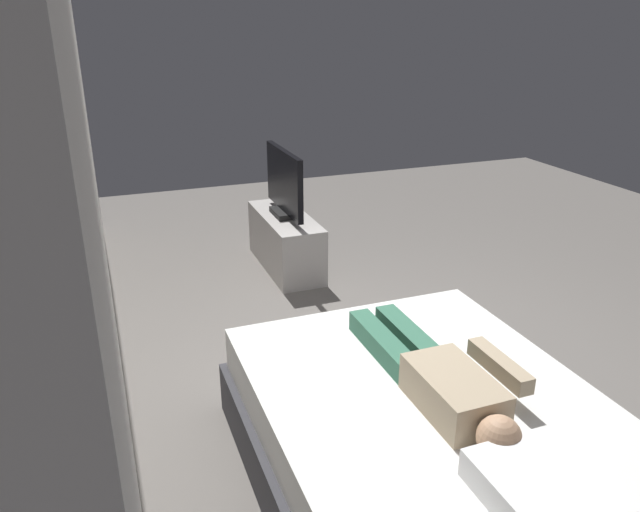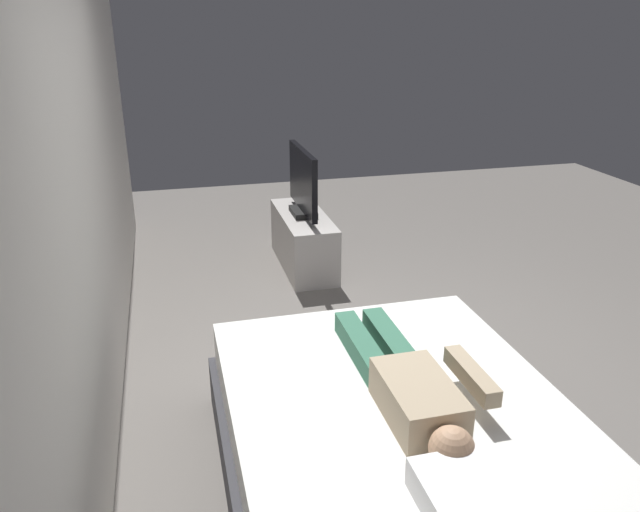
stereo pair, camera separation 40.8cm
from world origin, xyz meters
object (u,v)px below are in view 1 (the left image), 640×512
(bed, at_px, (430,447))
(remote, at_px, (493,359))
(pillow, at_px, (538,494))
(person, at_px, (441,378))
(tv, at_px, (284,184))
(tv_stand, at_px, (286,242))

(bed, bearing_deg, remote, -68.23)
(pillow, height_order, person, person)
(bed, height_order, pillow, pillow)
(bed, xyz_separation_m, tv, (2.95, -0.22, 0.52))
(pillow, xyz_separation_m, person, (0.73, -0.05, 0.02))
(remote, bearing_deg, bed, 111.77)
(tv_stand, bearing_deg, person, 176.56)
(tv_stand, bearing_deg, remote, -175.26)
(tv_stand, bearing_deg, tv, -90.00)
(pillow, bearing_deg, tv_stand, -3.47)
(bed, distance_m, pillow, 0.78)
(bed, relative_size, pillow, 4.26)
(pillow, distance_m, person, 0.73)
(person, bearing_deg, remote, -69.53)
(bed, height_order, tv_stand, bed)
(person, relative_size, tv_stand, 1.15)
(tv, bearing_deg, tv_stand, 90.00)
(pillow, height_order, tv_stand, pillow)
(pillow, relative_size, person, 0.38)
(pillow, distance_m, tv_stand, 3.67)
(remote, bearing_deg, tv_stand, 4.74)
(person, distance_m, tv_stand, 2.95)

